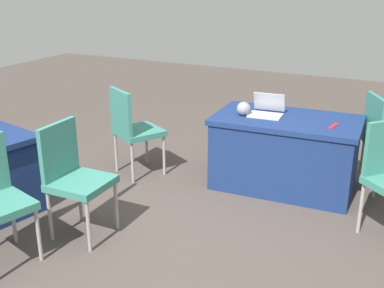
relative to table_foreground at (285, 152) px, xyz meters
The scene contains 7 objects.
ground_plane 1.64m from the table_foreground, 72.98° to the left, with size 14.40×14.40×0.00m, color #4C423D.
table_foreground is the anchor object (origin of this frame).
chair_tucked_left 2.11m from the table_foreground, 52.90° to the left, with size 0.45×0.45×0.95m.
chair_tucked_right 1.59m from the table_foreground, 15.85° to the left, with size 0.60×0.60×0.95m.
laptop_silver 0.45m from the table_foreground, ahead, with size 0.34×0.32×0.21m.
yarn_ball 0.61m from the table_foreground, 15.99° to the left, with size 0.14×0.14×0.14m, color gray.
scissors_red 0.59m from the table_foreground, behind, with size 0.18×0.04×0.01m, color red.
Camera 1 is at (-1.62, 2.85, 2.06)m, focal length 44.31 mm.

